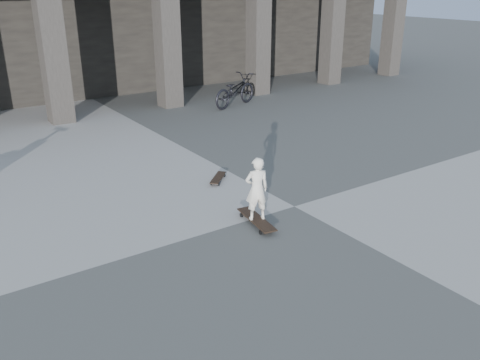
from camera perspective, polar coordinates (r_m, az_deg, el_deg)
ground at (r=9.43m, az=6.13°, el=-2.97°), size 90.00×90.00×0.00m
colonnade at (r=21.04m, az=-19.70°, el=18.02°), size 28.00×8.82×6.00m
longboard at (r=8.68m, az=1.86°, el=-4.49°), size 0.39×1.06×0.10m
skateboard_spare at (r=10.54m, az=-2.49°, el=0.23°), size 0.64×0.62×0.08m
child at (r=8.45m, az=1.91°, el=-1.00°), size 0.46×0.38×1.10m
bicycle at (r=16.90m, az=-0.59°, el=10.02°), size 2.10×1.29×1.04m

